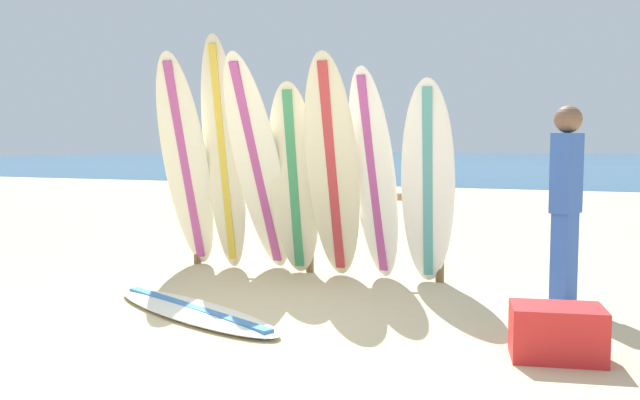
{
  "coord_description": "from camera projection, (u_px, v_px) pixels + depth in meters",
  "views": [
    {
      "loc": [
        2.61,
        -4.21,
        1.44
      ],
      "look_at": [
        -0.4,
        3.1,
        0.79
      ],
      "focal_mm": 38.57,
      "sensor_mm": 36.0,
      "label": 1
    }
  ],
  "objects": [
    {
      "name": "surfboard_rack",
      "position": [
        310.0,
        212.0,
        7.66
      ],
      "size": [
        3.05,
        0.09,
        1.03
      ],
      "color": "brown",
      "rests_on": "ground"
    },
    {
      "name": "ground_plane",
      "position": [
        209.0,
        342.0,
        4.99
      ],
      "size": [
        120.0,
        120.0,
        0.0
      ],
      "primitive_type": "plane",
      "color": "#D3BC8C"
    },
    {
      "name": "surfboard_leaning_far_left",
      "position": [
        186.0,
        164.0,
        7.71
      ],
      "size": [
        0.71,
        1.1,
        2.42
      ],
      "color": "silver",
      "rests_on": "ground"
    },
    {
      "name": "surfboard_leaning_right",
      "position": [
        374.0,
        176.0,
        7.02
      ],
      "size": [
        0.56,
        0.76,
        2.21
      ],
      "color": "white",
      "rests_on": "ground"
    },
    {
      "name": "surfboard_leaning_center_left",
      "position": [
        258.0,
        167.0,
        7.39
      ],
      "size": [
        0.56,
        1.18,
        2.37
      ],
      "color": "white",
      "rests_on": "ground"
    },
    {
      "name": "surfboard_lying_on_sand",
      "position": [
        193.0,
        311.0,
        5.78
      ],
      "size": [
        2.24,
        1.4,
        0.08
      ],
      "color": "white",
      "rests_on": "ground"
    },
    {
      "name": "beachgoer_standing",
      "position": [
        566.0,
        197.0,
        6.04
      ],
      "size": [
        0.27,
        0.33,
        1.77
      ],
      "color": "#3359B2",
      "rests_on": "ground"
    },
    {
      "name": "cooler_box",
      "position": [
        557.0,
        332.0,
        4.59
      ],
      "size": [
        0.67,
        0.51,
        0.36
      ],
      "primitive_type": "cube",
      "rotation": [
        0.0,
        0.0,
        0.2
      ],
      "color": "red",
      "rests_on": "ground"
    },
    {
      "name": "surfboard_leaning_center",
      "position": [
        294.0,
        181.0,
        7.34
      ],
      "size": [
        0.65,
        0.7,
        2.09
      ],
      "color": "beige",
      "rests_on": "ground"
    },
    {
      "name": "surfboard_leaning_far_right",
      "position": [
        428.0,
        184.0,
        6.82
      ],
      "size": [
        0.63,
        0.73,
        2.07
      ],
      "color": "white",
      "rests_on": "ground"
    },
    {
      "name": "ocean_water",
      "position": [
        570.0,
        160.0,
        58.44
      ],
      "size": [
        120.0,
        80.0,
        0.01
      ],
      "primitive_type": "cube",
      "color": "#1E5984",
      "rests_on": "ground"
    },
    {
      "name": "surfboard_leaning_center_right",
      "position": [
        332.0,
        170.0,
        7.06
      ],
      "size": [
        0.64,
        0.93,
        2.35
      ],
      "color": "beige",
      "rests_on": "ground"
    },
    {
      "name": "surfboard_leaning_left",
      "position": [
        224.0,
        156.0,
        7.62
      ],
      "size": [
        0.55,
        0.71,
        2.61
      ],
      "color": "beige",
      "rests_on": "ground"
    }
  ]
}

